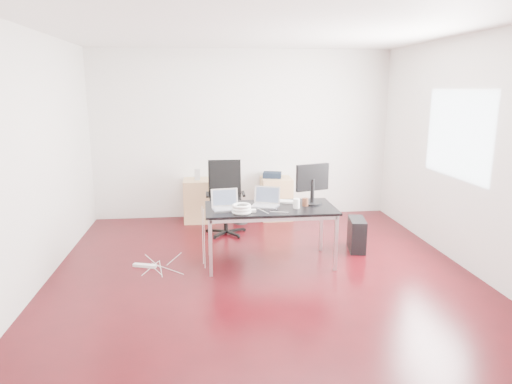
{
  "coord_description": "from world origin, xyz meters",
  "views": [
    {
      "loc": [
        -0.66,
        -5.19,
        2.16
      ],
      "look_at": [
        0.0,
        0.55,
        0.85
      ],
      "focal_mm": 32.0,
      "sensor_mm": 36.0,
      "label": 1
    }
  ],
  "objects": [
    {
      "name": "room_shell",
      "position": [
        0.04,
        0.0,
        1.4
      ],
      "size": [
        5.0,
        5.0,
        5.0
      ],
      "color": "black",
      "rests_on": "ground"
    },
    {
      "name": "cable_coil",
      "position": [
        -0.24,
        -0.02,
        0.78
      ],
      "size": [
        0.24,
        0.24,
        0.11
      ],
      "rotation": [
        0.0,
        0.0,
        0.01
      ],
      "color": "white",
      "rests_on": "desk"
    },
    {
      "name": "cup_white",
      "position": [
        0.45,
        0.13,
        0.79
      ],
      "size": [
        0.09,
        0.09,
        0.12
      ],
      "primitive_type": "cylinder",
      "rotation": [
        0.0,
        0.0,
        -0.08
      ],
      "color": "white",
      "rests_on": "desk"
    },
    {
      "name": "desk",
      "position": [
        0.14,
        0.22,
        0.68
      ],
      "size": [
        1.6,
        0.8,
        0.73
      ],
      "color": "black",
      "rests_on": "ground"
    },
    {
      "name": "monitor",
      "position": [
        0.69,
        0.33,
        1.01
      ],
      "size": [
        0.44,
        0.26,
        0.51
      ],
      "rotation": [
        0.0,
        0.0,
        0.31
      ],
      "color": "black",
      "rests_on": "desk"
    },
    {
      "name": "laptop_left",
      "position": [
        -0.41,
        0.2,
        0.79
      ],
      "size": [
        0.36,
        0.29,
        0.23
      ],
      "rotation": [
        0.0,
        0.0,
        0.13
      ],
      "color": "silver",
      "rests_on": "desk"
    },
    {
      "name": "filing_cabinet_left",
      "position": [
        -0.76,
        2.23,
        0.35
      ],
      "size": [
        0.5,
        0.5,
        0.7
      ],
      "primitive_type": "cube",
      "color": "tan",
      "rests_on": "ground"
    },
    {
      "name": "wastebasket",
      "position": [
        -0.09,
        2.01,
        0.14
      ],
      "size": [
        0.31,
        0.31,
        0.28
      ],
      "primitive_type": "cylinder",
      "rotation": [
        0.0,
        0.0,
        -0.37
      ],
      "color": "black",
      "rests_on": "ground"
    },
    {
      "name": "cup_brown",
      "position": [
        0.58,
        0.22,
        0.78
      ],
      "size": [
        0.1,
        0.1,
        0.1
      ],
      "primitive_type": "cylinder",
      "rotation": [
        0.0,
        0.0,
        0.43
      ],
      "color": "#512B1C",
      "rests_on": "desk"
    },
    {
      "name": "power_adapter",
      "position": [
        -0.1,
        0.02,
        0.74
      ],
      "size": [
        0.08,
        0.08,
        0.03
      ],
      "primitive_type": "cube",
      "rotation": [
        0.0,
        0.0,
        -0.08
      ],
      "color": "white",
      "rests_on": "desk"
    },
    {
      "name": "power_strip",
      "position": [
        -1.43,
        0.25,
        0.02
      ],
      "size": [
        0.3,
        0.16,
        0.04
      ],
      "primitive_type": "cube",
      "rotation": [
        0.0,
        0.0,
        -0.34
      ],
      "color": "white",
      "rests_on": "ground"
    },
    {
      "name": "keyboard",
      "position": [
        0.28,
        0.47,
        0.74
      ],
      "size": [
        0.46,
        0.27,
        0.02
      ],
      "primitive_type": "cube",
      "rotation": [
        0.0,
        0.0,
        -0.33
      ],
      "color": "white",
      "rests_on": "desk"
    },
    {
      "name": "pc_tower",
      "position": [
        1.38,
        0.54,
        0.22
      ],
      "size": [
        0.28,
        0.48,
        0.44
      ],
      "primitive_type": "cube",
      "rotation": [
        0.0,
        0.0,
        -0.18
      ],
      "color": "black",
      "rests_on": "ground"
    },
    {
      "name": "laptop_right",
      "position": [
        0.1,
        0.28,
        0.79
      ],
      "size": [
        0.4,
        0.36,
        0.23
      ],
      "rotation": [
        0.0,
        0.0,
        -0.38
      ],
      "color": "silver",
      "rests_on": "desk"
    },
    {
      "name": "office_chair",
      "position": [
        -0.35,
        1.55,
        0.61
      ],
      "size": [
        0.49,
        0.5,
        1.08
      ],
      "rotation": [
        0.0,
        0.0,
        -0.01
      ],
      "color": "black",
      "rests_on": "ground"
    },
    {
      "name": "filing_cabinet_right",
      "position": [
        0.54,
        2.23,
        0.35
      ],
      "size": [
        0.5,
        0.5,
        0.7
      ],
      "primitive_type": "cube",
      "color": "tan",
      "rests_on": "ground"
    },
    {
      "name": "navy_garment",
      "position": [
        0.47,
        2.27,
        0.74
      ],
      "size": [
        0.35,
        0.3,
        0.09
      ],
      "primitive_type": "cube",
      "rotation": [
        0.0,
        0.0,
        -0.22
      ],
      "color": "black",
      "rests_on": "filing_cabinet_right"
    },
    {
      "name": "speaker",
      "position": [
        -0.78,
        2.21,
        0.79
      ],
      "size": [
        0.09,
        0.08,
        0.18
      ],
      "primitive_type": "cube",
      "rotation": [
        0.0,
        0.0,
        -0.01
      ],
      "color": "#9E9E9E",
      "rests_on": "filing_cabinet_left"
    }
  ]
}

